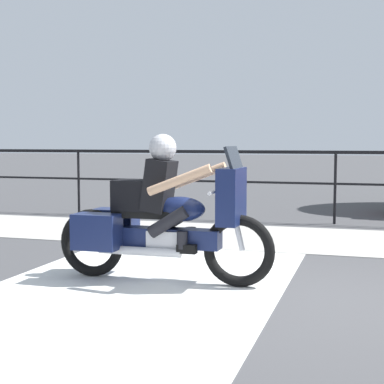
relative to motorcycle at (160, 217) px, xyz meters
name	(u,v)px	position (x,y,z in m)	size (l,w,h in m)	color
ground_plane	(302,298)	(1.52, -0.26, -0.69)	(120.00, 120.00, 0.00)	#424244
sidewalk_band	(327,240)	(1.52, 3.14, -0.68)	(44.00, 2.40, 0.01)	#A8A59E
crosswalk_band	(131,290)	(-0.14, -0.46, -0.68)	(2.93, 6.00, 0.01)	silver
fence_railing	(335,167)	(1.52, 5.00, 0.34)	(36.00, 0.05, 1.32)	black
motorcycle	(160,217)	(0.00, 0.00, 0.00)	(2.39, 0.76, 1.56)	black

